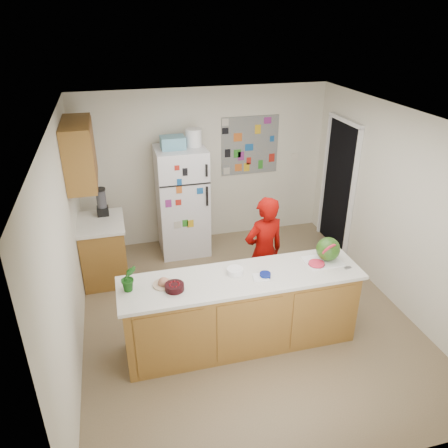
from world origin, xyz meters
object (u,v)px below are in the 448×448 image
object	(u,v)px
refrigerator	(182,201)
watermelon	(328,249)
person	(264,253)
cherry_bowl	(175,287)

from	to	relation	value
refrigerator	watermelon	world-z (taller)	refrigerator
person	cherry_bowl	world-z (taller)	person
refrigerator	cherry_bowl	world-z (taller)	refrigerator
person	cherry_bowl	distance (m)	1.48
refrigerator	person	world-z (taller)	refrigerator
person	cherry_bowl	xyz separation A→B (m)	(-1.25, -0.76, 0.20)
cherry_bowl	refrigerator	bearing A→B (deg)	78.48
watermelon	cherry_bowl	distance (m)	1.81
refrigerator	cherry_bowl	xyz separation A→B (m)	(-0.50, -2.44, 0.11)
watermelon	cherry_bowl	size ratio (longest dim) A/B	1.36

